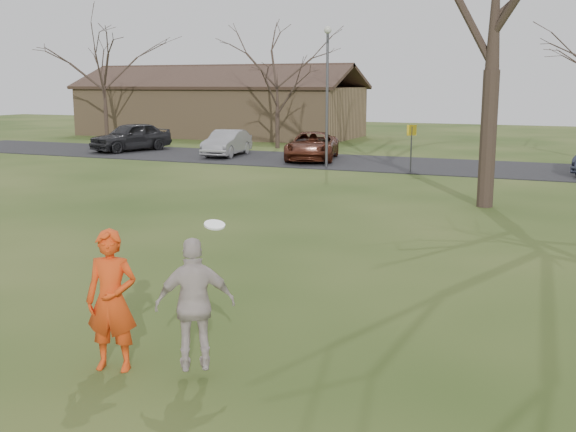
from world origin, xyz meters
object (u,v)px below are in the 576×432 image
object	(u,v)px
car_2	(312,146)
lamp_post	(327,79)
catching_play	(195,304)
building	(219,109)
car_1	(227,143)
player_defender	(112,301)
car_0	(131,137)

from	to	relation	value
car_2	lamp_post	size ratio (longest dim) A/B	0.79
catching_play	building	world-z (taller)	building
car_1	lamp_post	world-z (taller)	lamp_post
car_2	catching_play	xyz separation A→B (m)	(7.97, -24.72, 0.30)
catching_play	lamp_post	world-z (taller)	lamp_post
player_defender	car_2	size ratio (longest dim) A/B	0.39
car_0	player_defender	bearing A→B (deg)	-35.58
lamp_post	car_1	bearing A→B (deg)	157.93
car_0	building	distance (m)	12.71
building	car_2	bearing A→B (deg)	-46.49
player_defender	car_1	world-z (taller)	player_defender
car_2	building	xyz separation A→B (m)	(-12.32, 12.98, 1.20)
car_2	building	bearing A→B (deg)	119.51
catching_play	lamp_post	distance (m)	23.26
player_defender	catching_play	distance (m)	1.22
car_0	car_2	xyz separation A→B (m)	(11.10, -0.37, -0.11)
building	car_1	bearing A→B (deg)	-59.83
building	catching_play	bearing A→B (deg)	-61.71
player_defender	catching_play	xyz separation A→B (m)	(1.21, 0.12, 0.07)
car_1	catching_play	distance (m)	27.96
catching_play	car_2	bearing A→B (deg)	107.87
catching_play	building	distance (m)	42.82
catching_play	lamp_post	size ratio (longest dim) A/B	0.31
car_0	car_1	size ratio (longest dim) A/B	1.15
car_1	car_2	world-z (taller)	car_2
car_0	catching_play	distance (m)	31.52
player_defender	car_2	xyz separation A→B (m)	(-6.76, 24.83, -0.23)
player_defender	car_2	distance (m)	25.74
player_defender	car_1	size ratio (longest dim) A/B	0.47
car_0	car_2	bearing A→B (deg)	17.17
car_0	catching_play	world-z (taller)	catching_play
catching_play	lamp_post	bearing A→B (deg)	105.82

